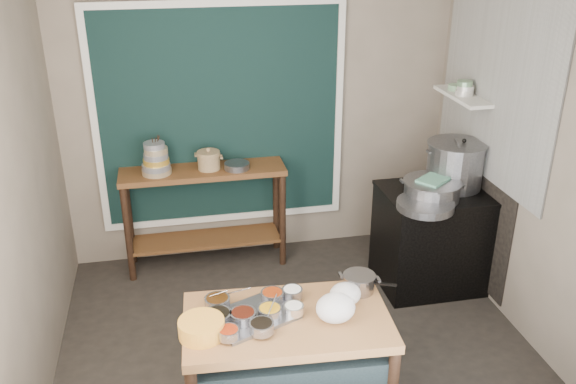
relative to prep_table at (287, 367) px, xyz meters
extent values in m
cube|color=#29241F|center=(0.20, 0.75, -0.39)|extent=(3.50, 3.00, 0.02)
cube|color=#786B5C|center=(0.20, 2.26, 1.02)|extent=(3.50, 0.02, 2.80)
cube|color=#786B5C|center=(-1.56, 0.75, 1.02)|extent=(0.02, 3.00, 2.80)
cube|color=#786B5C|center=(1.96, 0.75, 1.02)|extent=(0.02, 3.00, 2.80)
cube|color=black|center=(-0.15, 2.22, 0.98)|extent=(2.10, 0.02, 1.90)
cube|color=#B2B2AA|center=(1.94, 1.30, 1.48)|extent=(0.02, 1.70, 1.70)
cube|color=black|center=(1.94, 1.40, 0.32)|extent=(0.01, 1.30, 1.30)
cube|color=beige|center=(1.83, 1.60, 1.23)|extent=(0.22, 0.70, 0.03)
cube|color=brown|center=(0.00, 0.00, 0.00)|extent=(1.29, 0.80, 0.75)
cube|color=#583719|center=(-0.35, 2.03, 0.10)|extent=(1.45, 0.40, 0.95)
cube|color=black|center=(1.55, 1.30, 0.05)|extent=(0.90, 0.68, 0.85)
cube|color=black|center=(1.55, 1.30, 0.49)|extent=(0.92, 0.69, 0.03)
cube|color=gray|center=(-0.20, 0.04, 0.39)|extent=(0.58, 0.51, 0.02)
cylinder|color=silver|center=(0.04, 0.01, 0.42)|extent=(0.12, 0.12, 0.05)
cylinder|color=gray|center=(-0.40, 0.17, 0.43)|extent=(0.16, 0.16, 0.06)
cylinder|color=gray|center=(-0.42, 0.01, 0.43)|extent=(0.17, 0.17, 0.06)
cylinder|color=gray|center=(-0.27, -0.01, 0.43)|extent=(0.16, 0.16, 0.06)
cylinder|color=gray|center=(-0.06, 0.17, 0.43)|extent=(0.15, 0.15, 0.06)
cylinder|color=gray|center=(-0.18, -0.13, 0.43)|extent=(0.15, 0.15, 0.06)
cylinder|color=gray|center=(-0.37, -0.15, 0.42)|extent=(0.13, 0.13, 0.05)
cylinder|color=gray|center=(-0.11, 0.00, 0.43)|extent=(0.15, 0.15, 0.06)
cylinder|color=gray|center=(0.07, 0.18, 0.43)|extent=(0.13, 0.13, 0.06)
cylinder|color=orange|center=(-0.52, -0.07, 0.43)|extent=(0.33, 0.33, 0.10)
ellipsoid|color=white|center=(0.28, -0.09, 0.46)|extent=(0.30, 0.28, 0.18)
ellipsoid|color=white|center=(0.38, 0.06, 0.45)|extent=(0.21, 0.18, 0.15)
cylinder|color=tan|center=(-0.74, 1.99, 0.60)|extent=(0.25, 0.25, 0.05)
cylinder|color=gray|center=(-0.74, 1.99, 0.65)|extent=(0.24, 0.24, 0.05)
cylinder|color=gold|center=(-0.74, 1.99, 0.69)|extent=(0.22, 0.22, 0.05)
cylinder|color=gray|center=(-0.74, 1.99, 0.74)|extent=(0.21, 0.21, 0.05)
cylinder|color=tan|center=(-0.74, 1.99, 0.79)|extent=(0.20, 0.20, 0.05)
cylinder|color=gray|center=(-0.74, 1.99, 0.84)|extent=(0.18, 0.18, 0.05)
cylinder|color=gray|center=(-0.74, 2.02, 0.63)|extent=(0.17, 0.17, 0.10)
cylinder|color=gray|center=(-0.05, 1.97, 0.60)|extent=(0.29, 0.29, 0.06)
cylinder|color=gray|center=(1.75, 1.37, 0.71)|extent=(0.23, 0.44, 0.42)
cube|color=#57987E|center=(1.44, 1.18, 0.67)|extent=(0.31, 0.30, 0.02)
cylinder|color=gray|center=(1.31, 1.01, 0.53)|extent=(0.53, 0.53, 0.06)
cylinder|color=silver|center=(1.83, 1.58, 1.26)|extent=(0.15, 0.15, 0.04)
cylinder|color=silver|center=(1.83, 1.58, 1.30)|extent=(0.14, 0.14, 0.04)
cylinder|color=gray|center=(1.83, 1.58, 1.34)|extent=(0.13, 0.13, 0.04)
cylinder|color=gray|center=(1.83, 1.74, 1.26)|extent=(0.17, 0.17, 0.05)
camera|label=1|loc=(-0.61, -2.99, 2.57)|focal=38.00mm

